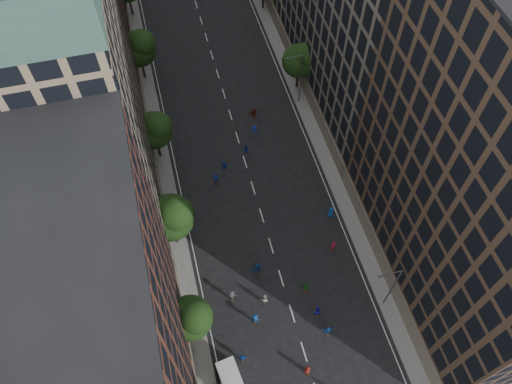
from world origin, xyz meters
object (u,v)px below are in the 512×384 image
cargo_van (232,382)px  skater_2 (316,311)px  streetlamp_near (391,286)px  streetlamp_far (300,77)px

cargo_van → skater_2: (11.03, 5.21, -0.38)m
cargo_van → skater_2: size_ratio=2.67×
streetlamp_near → cargo_van: 19.68m
streetlamp_far → streetlamp_near: bearing=-90.0°
streetlamp_near → cargo_van: size_ratio=1.88×
streetlamp_far → cargo_van: 42.04m
skater_2 → streetlamp_near: bearing=174.3°
cargo_van → skater_2: bearing=17.4°
streetlamp_near → streetlamp_far: 33.00m
streetlamp_near → streetlamp_far: size_ratio=1.00×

